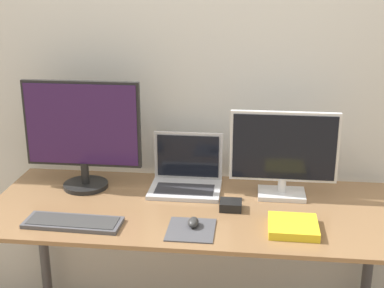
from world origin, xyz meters
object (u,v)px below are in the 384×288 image
Objects in this scene: monitor_left at (82,132)px; keyboard at (73,222)px; mouse at (193,222)px; book at (293,226)px; power_brick at (231,205)px; monitor_right at (284,153)px; laptop at (186,175)px.

monitor_left is 0.46m from keyboard.
mouse is (0.54, -0.35, -0.24)m from monitor_left.
book is at bearing -19.54° from monitor_left.
book is 2.08× the size of power_brick.
monitor_right is 2.43× the size of book.
mouse is 0.39m from book.
laptop is at bearing 100.91° from mouse.
keyboard is 4.21× the size of power_brick.
power_brick is (0.21, -0.21, -0.04)m from laptop.
book is at bearing 3.27° from keyboard.
power_brick is at bearing 19.10° from keyboard.
book is (0.92, -0.33, -0.25)m from monitor_left.
book is (0.03, -0.33, -0.18)m from monitor_right.
keyboard is 2.02× the size of book.
laptop is at bearing 173.89° from monitor_right.
keyboard is at bearing -80.31° from monitor_left.
laptop is 1.66× the size of book.
monitor_right is 0.38m from book.
keyboard is 0.86m from book.
monitor_left reaches higher than mouse.
monitor_left is at bearing 99.69° from keyboard.
mouse is (0.08, -0.39, -0.04)m from laptop.
monitor_left reaches higher than keyboard.
keyboard is at bearing -133.27° from laptop.
laptop is 0.82× the size of keyboard.
monitor_left is at bearing 160.46° from book.
monitor_left is at bearing 166.29° from power_brick.
monitor_right is at bearing 44.38° from mouse.
laptop reaches higher than power_brick.
monitor_left is at bearing -180.00° from monitor_right.
book is at bearing -39.06° from laptop.
mouse is (0.47, 0.03, 0.01)m from keyboard.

